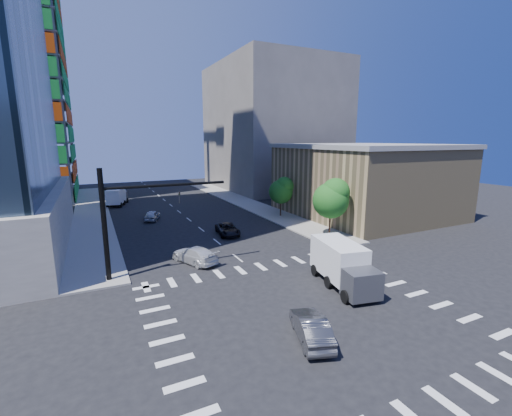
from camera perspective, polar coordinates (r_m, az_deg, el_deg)
ground at (r=23.81m, az=8.72°, el=-17.06°), size 160.00×160.00×0.00m
road_markings at (r=23.81m, az=8.72°, el=-17.05°), size 20.00×20.00×0.01m
sidewalk_ne at (r=63.19m, az=-2.47°, el=1.15°), size 5.00×60.00×0.15m
sidewalk_nw at (r=58.20m, az=-25.69°, el=-0.86°), size 5.00×60.00×0.15m
commercial_building at (r=54.25m, az=17.62°, el=4.53°), size 20.50×22.50×10.60m
bg_building_ne at (r=82.08m, az=2.72°, el=13.27°), size 24.00×30.00×28.00m
signal_mast_nw at (r=29.27m, az=-21.15°, el=-0.82°), size 10.20×0.40×9.00m
tree_south at (r=40.22m, az=12.59°, el=1.66°), size 4.16×4.16×6.82m
tree_north at (r=50.30m, az=4.34°, el=3.01°), size 3.54×3.52×5.78m
car_nb_far at (r=41.30m, az=-4.76°, el=-3.55°), size 2.85×5.12×1.35m
car_sb_near at (r=32.59m, az=-10.19°, el=-7.68°), size 3.91×5.54×1.49m
car_sb_mid at (r=50.65m, az=-16.93°, el=-1.18°), size 3.06×4.44×1.40m
car_sb_cross at (r=20.91m, az=9.15°, el=-19.07°), size 2.93×4.78×1.49m
box_truck_near at (r=27.57m, az=14.54°, el=-9.84°), size 3.90×6.79×3.35m
box_truck_far at (r=64.39m, az=-22.07°, el=1.63°), size 4.05×6.11×2.96m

